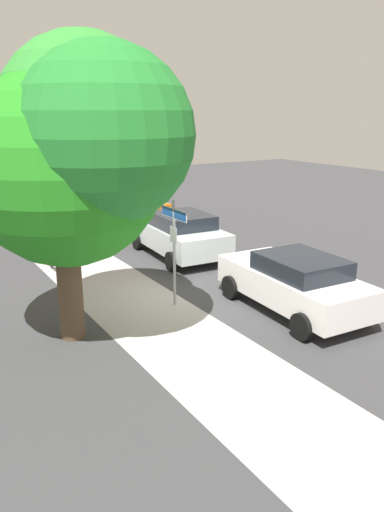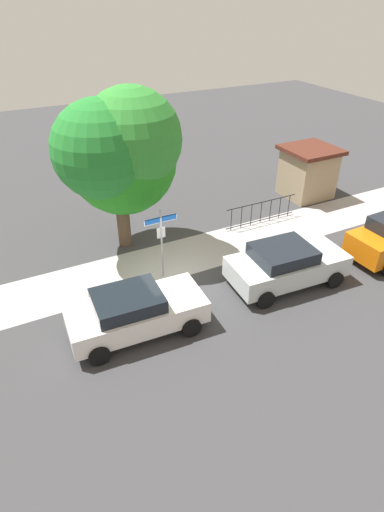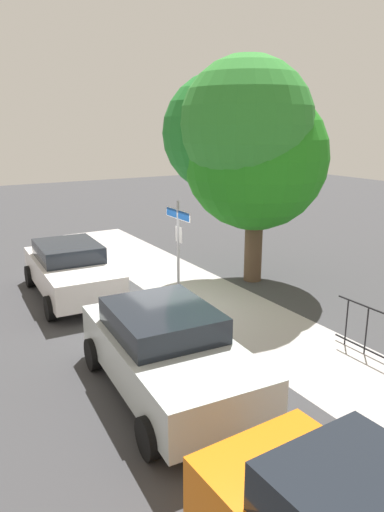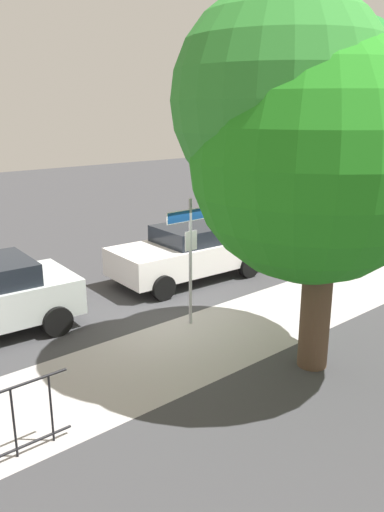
% 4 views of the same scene
% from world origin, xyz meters
% --- Properties ---
extents(ground_plane, '(60.00, 60.00, 0.00)m').
position_xyz_m(ground_plane, '(0.00, 0.00, 0.00)').
color(ground_plane, '#38383A').
extents(sidewalk_strip, '(24.00, 2.60, 0.00)m').
position_xyz_m(sidewalk_strip, '(2.00, 1.30, 0.00)').
color(sidewalk_strip, '#A6A1A0').
rests_on(sidewalk_strip, ground_plane).
extents(street_sign, '(1.24, 0.07, 2.80)m').
position_xyz_m(street_sign, '(-0.25, 0.40, 1.90)').
color(street_sign, '#9EA0A5').
rests_on(street_sign, ground_plane).
extents(shade_tree, '(4.79, 4.50, 6.56)m').
position_xyz_m(shade_tree, '(-0.76, 2.86, 4.23)').
color(shade_tree, brown).
rests_on(shade_tree, ground_plane).
extents(car_white, '(4.39, 2.24, 1.50)m').
position_xyz_m(car_white, '(-2.21, -1.97, 0.79)').
color(car_white, white).
rests_on(car_white, ground_plane).
extents(car_silver, '(4.44, 2.39, 1.56)m').
position_xyz_m(car_silver, '(3.63, -2.00, 0.81)').
color(car_silver, silver).
rests_on(car_silver, ground_plane).
extents(iron_fence, '(3.75, 0.04, 1.07)m').
position_xyz_m(iron_fence, '(5.54, 2.30, 0.56)').
color(iron_fence, black).
rests_on(iron_fence, ground_plane).
extents(utility_shed, '(2.57, 2.51, 2.56)m').
position_xyz_m(utility_shed, '(9.42, 3.80, 1.31)').
color(utility_shed, '#998466').
rests_on(utility_shed, ground_plane).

